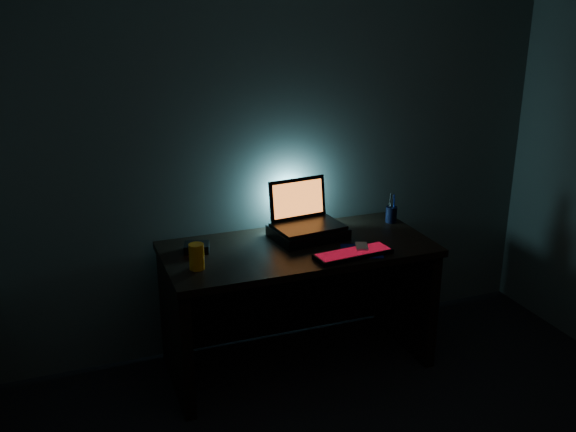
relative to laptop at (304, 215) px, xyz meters
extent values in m
cube|color=#4B5650|center=(-0.10, 0.22, 0.38)|extent=(3.50, 0.00, 2.50)
cube|color=black|center=(-0.10, -0.16, -0.14)|extent=(1.50, 0.70, 0.04)
cube|color=black|center=(-0.81, -0.16, -0.52)|extent=(0.06, 0.64, 0.71)
cube|color=black|center=(0.61, -0.16, -0.52)|extent=(0.06, 0.64, 0.71)
cube|color=black|center=(-0.10, 0.17, -0.52)|extent=(1.38, 0.02, 0.65)
cube|color=black|center=(0.01, -0.05, -0.09)|extent=(0.43, 0.34, 0.06)
cube|color=black|center=(0.01, -0.05, -0.05)|extent=(0.41, 0.30, 0.02)
cube|color=black|center=(-0.01, 0.08, 0.08)|extent=(0.36, 0.09, 0.24)
cube|color=orange|center=(-0.01, 0.07, 0.08)|extent=(0.32, 0.07, 0.20)
cube|color=black|center=(0.13, -0.39, -0.11)|extent=(0.44, 0.18, 0.02)
cube|color=red|center=(0.13, -0.39, -0.09)|extent=(0.42, 0.16, 0.00)
cube|color=#0C1557|center=(0.20, -0.35, -0.12)|extent=(0.28, 0.27, 0.00)
cube|color=#97969C|center=(0.20, -0.35, -0.10)|extent=(0.10, 0.12, 0.03)
cylinder|color=black|center=(0.58, 0.01, -0.07)|extent=(0.09, 0.09, 0.10)
cylinder|color=orange|center=(-0.69, -0.27, -0.05)|extent=(0.08, 0.08, 0.13)
cube|color=black|center=(-0.64, -0.04, -0.10)|extent=(0.16, 0.14, 0.04)
sphere|color=#FF0C07|center=(-0.66, -0.09, -0.10)|extent=(0.01, 0.01, 0.01)
camera|label=1|loc=(-1.31, -3.25, 1.21)|focal=40.00mm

